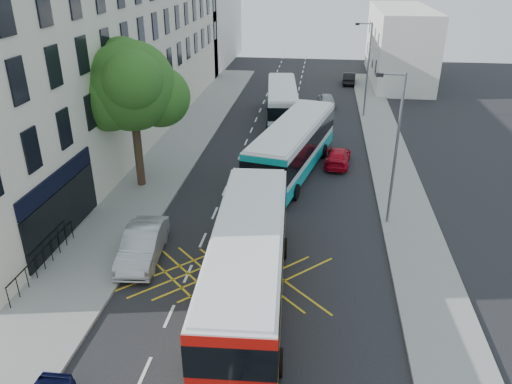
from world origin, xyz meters
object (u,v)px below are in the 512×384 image
(bus_mid, at_px, (293,147))
(distant_car_dark, at_px, (349,78))
(street_tree, at_px, (131,87))
(lamp_far, at_px, (367,65))
(lamp_near, at_px, (395,143))
(red_hatchback, at_px, (338,157))
(distant_car_grey, at_px, (283,82))
(distant_car_silver, at_px, (326,100))
(bus_far, at_px, (282,102))
(bus_near, at_px, (248,263))
(parked_car_silver, at_px, (143,245))

(bus_mid, height_order, distant_car_dark, bus_mid)
(street_tree, distance_m, lamp_far, 22.57)
(distant_car_dark, bearing_deg, bus_mid, 83.51)
(lamp_near, height_order, red_hatchback, lamp_near)
(street_tree, bearing_deg, distant_car_grey, 76.17)
(lamp_near, bearing_deg, distant_car_silver, 97.91)
(lamp_near, xyz_separation_m, lamp_far, (0.00, 20.00, 0.00))
(bus_mid, bearing_deg, red_hatchback, 42.08)
(bus_far, relative_size, distant_car_grey, 2.60)
(lamp_far, distance_m, distant_car_grey, 13.59)
(bus_far, height_order, distant_car_silver, bus_far)
(lamp_near, xyz_separation_m, red_hatchback, (-2.41, 8.25, -4.03))
(bus_near, relative_size, distant_car_dark, 3.22)
(street_tree, xyz_separation_m, distant_car_grey, (6.71, 27.25, -5.71))
(street_tree, relative_size, distant_car_silver, 2.40)
(red_hatchback, relative_size, distant_car_silver, 1.10)
(street_tree, xyz_separation_m, parked_car_silver, (2.91, -8.01, -5.52))
(red_hatchback, xyz_separation_m, distant_car_dark, (1.72, 24.83, 0.05))
(bus_near, relative_size, parked_car_silver, 2.64)
(bus_far, bearing_deg, street_tree, -121.98)
(distant_car_grey, bearing_deg, street_tree, -108.80)
(distant_car_dark, bearing_deg, distant_car_grey, 25.13)
(street_tree, xyz_separation_m, lamp_near, (14.71, -2.97, -1.68))
(lamp_near, bearing_deg, street_tree, 168.60)
(lamp_far, distance_m, distant_car_dark, 13.70)
(parked_car_silver, height_order, distant_car_grey, parked_car_silver)
(lamp_far, distance_m, bus_far, 7.93)
(street_tree, xyz_separation_m, lamp_far, (14.71, 17.03, -1.68))
(street_tree, relative_size, bus_far, 0.81)
(parked_car_silver, bearing_deg, lamp_near, 17.80)
(parked_car_silver, relative_size, distant_car_dark, 1.22)
(bus_mid, relative_size, distant_car_dark, 3.21)
(lamp_near, bearing_deg, distant_car_dark, 91.21)
(lamp_far, height_order, bus_far, lamp_far)
(bus_mid, height_order, distant_car_silver, bus_mid)
(distant_car_grey, distance_m, distant_car_silver, 8.34)
(lamp_far, relative_size, bus_mid, 0.65)
(street_tree, distance_m, bus_mid, 10.90)
(bus_far, relative_size, distant_car_dark, 2.83)
(bus_mid, height_order, parked_car_silver, bus_mid)
(bus_near, bearing_deg, bus_mid, 82.98)
(distant_car_dark, bearing_deg, distant_car_silver, 78.97)
(street_tree, distance_m, bus_near, 14.08)
(distant_car_silver, bearing_deg, bus_near, 77.08)
(lamp_near, distance_m, distant_car_silver, 23.92)
(bus_mid, relative_size, red_hatchback, 3.07)
(lamp_far, relative_size, red_hatchback, 1.98)
(lamp_far, distance_m, distant_car_silver, 6.15)
(lamp_near, xyz_separation_m, distant_car_silver, (-3.24, 23.36, -3.99))
(bus_near, bearing_deg, bus_far, 88.50)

